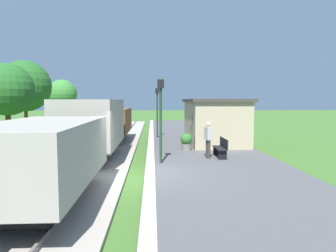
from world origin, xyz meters
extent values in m
plane|color=#3D6628|center=(0.00, 0.00, 0.00)|extent=(160.00, 160.00, 0.00)
cube|color=#4C4C4F|center=(3.20, 0.00, 0.12)|extent=(6.00, 60.00, 0.25)
cube|color=silver|center=(0.40, 0.00, 0.25)|extent=(0.36, 60.00, 0.01)
cube|color=#9E9389|center=(-2.40, 0.00, 0.06)|extent=(3.80, 60.00, 0.12)
cube|color=slate|center=(-1.68, 0.00, 0.19)|extent=(0.07, 60.00, 0.14)
cube|color=slate|center=(-3.12, 0.00, 0.19)|extent=(0.07, 60.00, 0.14)
cube|color=gray|center=(-2.40, -2.97, 1.58)|extent=(2.50, 5.60, 1.60)
cube|color=black|center=(-2.40, -2.97, 0.93)|extent=(2.10, 5.15, 0.50)
cylinder|color=black|center=(-2.40, -1.18, 0.68)|extent=(1.56, 0.84, 0.84)
cylinder|color=black|center=(-2.40, -4.77, 0.68)|extent=(1.56, 0.84, 0.84)
cylinder|color=black|center=(-2.40, -0.02, 0.93)|extent=(0.20, 0.30, 0.20)
cube|color=gray|center=(-2.40, 3.63, 1.88)|extent=(2.50, 5.60, 2.20)
cube|color=black|center=(-2.40, 3.63, 0.93)|extent=(2.10, 5.15, 0.50)
cylinder|color=black|center=(-2.40, 5.42, 0.68)|extent=(1.56, 0.84, 0.84)
cylinder|color=black|center=(-2.40, 1.83, 0.68)|extent=(1.56, 0.84, 0.84)
cylinder|color=black|center=(-2.40, 6.58, 0.93)|extent=(0.20, 0.30, 0.20)
cylinder|color=black|center=(-2.40, 0.68, 0.93)|extent=(0.20, 0.30, 0.20)
cube|color=brown|center=(-2.40, 10.23, 1.58)|extent=(2.50, 5.60, 1.60)
cube|color=black|center=(-2.40, 10.23, 0.93)|extent=(2.10, 5.15, 0.50)
cylinder|color=black|center=(-2.40, 12.02, 0.68)|extent=(1.56, 0.84, 0.84)
cylinder|color=black|center=(-2.40, 8.43, 0.68)|extent=(1.56, 0.84, 0.84)
cylinder|color=black|center=(-2.40, 13.18, 0.93)|extent=(0.20, 0.30, 0.20)
cylinder|color=black|center=(-2.40, 7.28, 0.93)|extent=(0.20, 0.30, 0.20)
cube|color=tan|center=(4.40, 7.79, 1.55)|extent=(3.20, 5.50, 2.60)
cube|color=#3D3833|center=(4.40, 7.79, 2.94)|extent=(3.50, 5.80, 0.18)
cube|color=black|center=(2.79, 6.69, 1.68)|extent=(0.03, 0.90, 0.80)
cube|color=black|center=(3.69, 3.02, 0.69)|extent=(0.42, 1.50, 0.04)
cube|color=black|center=(3.88, 3.02, 0.93)|extent=(0.04, 1.50, 0.45)
cube|color=black|center=(3.69, 2.42, 0.46)|extent=(0.38, 0.06, 0.42)
cube|color=black|center=(3.69, 3.62, 0.46)|extent=(0.38, 0.06, 0.42)
cylinder|color=#38332D|center=(3.11, 2.73, 0.68)|extent=(0.15, 0.15, 0.86)
cylinder|color=#38332D|center=(3.06, 2.88, 0.68)|extent=(0.15, 0.15, 0.86)
cube|color=#B2ADA8|center=(3.09, 2.81, 1.41)|extent=(0.34, 0.43, 0.60)
sphere|color=beige|center=(3.09, 2.81, 1.85)|extent=(0.22, 0.22, 0.22)
cylinder|color=slate|center=(2.34, 5.20, 0.42)|extent=(0.56, 0.56, 0.34)
sphere|color=#2D6B28|center=(2.34, 5.20, 0.85)|extent=(0.64, 0.64, 0.64)
cylinder|color=#193823|center=(0.85, 1.80, 1.85)|extent=(0.11, 0.11, 3.20)
cube|color=black|center=(0.85, 1.80, 3.63)|extent=(0.28, 0.28, 0.36)
sphere|color=#F2E5BF|center=(0.85, 1.80, 3.63)|extent=(0.20, 0.20, 0.20)
cone|color=#193823|center=(0.85, 1.80, 3.87)|extent=(0.20, 0.20, 0.16)
cylinder|color=#193823|center=(0.85, 11.02, 1.85)|extent=(0.11, 0.11, 3.20)
cube|color=black|center=(0.85, 11.02, 3.63)|extent=(0.28, 0.28, 0.36)
sphere|color=#F2E5BF|center=(0.85, 11.02, 3.63)|extent=(0.20, 0.20, 0.20)
cone|color=#193823|center=(0.85, 11.02, 3.87)|extent=(0.20, 0.20, 0.16)
cylinder|color=#4C3823|center=(-7.38, 5.91, 1.23)|extent=(0.28, 0.28, 2.47)
sphere|color=#235B23|center=(-7.38, 5.91, 3.54)|extent=(2.85, 2.85, 2.85)
cylinder|color=#4C3823|center=(-9.87, 14.37, 1.28)|extent=(0.28, 0.28, 2.56)
sphere|color=#235B23|center=(-9.87, 14.37, 4.12)|extent=(4.16, 4.16, 4.16)
cylinder|color=#4C3823|center=(-9.45, 23.13, 1.23)|extent=(0.28, 0.28, 2.46)
sphere|color=#387A33|center=(-9.45, 23.13, 3.66)|extent=(3.19, 3.19, 3.19)
camera|label=1|loc=(0.50, -11.05, 2.94)|focal=32.41mm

